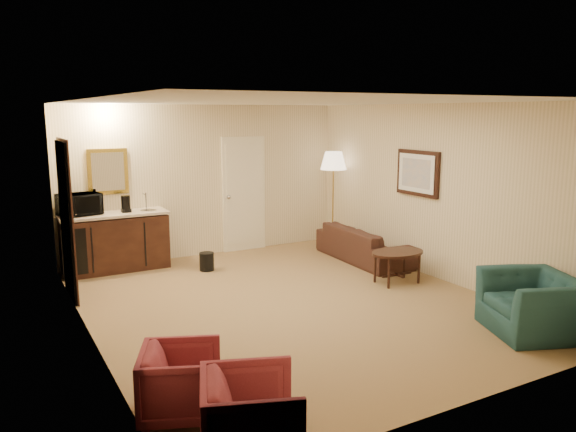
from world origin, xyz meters
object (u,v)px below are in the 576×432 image
wetbar_cabinet (115,242)px  waste_bin (207,262)px  rose_chair_far (251,413)px  microwave (79,202)px  sofa (364,238)px  coffee_table (397,267)px  coffee_maker (126,204)px  teal_armchair (533,295)px  rose_chair_near (181,379)px  floor_lamp (333,200)px

wetbar_cabinet → waste_bin: wetbar_cabinet is taller
rose_chair_far → microwave: 5.65m
sofa → microwave: size_ratio=3.22×
rose_chair_far → coffee_table: (3.70, 2.82, -0.12)m
wetbar_cabinet → coffee_maker: size_ratio=6.17×
coffee_table → waste_bin: (-2.20, 1.98, -0.10)m
teal_armchair → rose_chair_near: 4.06m
rose_chair_far → floor_lamp: floor_lamp is taller
rose_chair_near → coffee_table: (3.95, 2.02, -0.09)m
coffee_maker → waste_bin: bearing=-37.0°
waste_bin → microwave: 2.15m
rose_chair_near → microwave: size_ratio=1.09×
rose_chair_near → floor_lamp: bearing=-22.2°
floor_lamp → waste_bin: bearing=-172.7°
coffee_table → floor_lamp: 2.44m
sofa → teal_armchair: bearing=178.3°
sofa → rose_chair_near: sofa is taller
wetbar_cabinet → teal_armchair: bearing=-54.2°
wetbar_cabinet → coffee_maker: 0.62m
rose_chair_near → waste_bin: 4.37m
teal_armchair → waste_bin: teal_armchair is taller
coffee_table → sofa: bearing=74.7°
sofa → coffee_maker: (-3.61, 1.41, 0.67)m
rose_chair_near → waste_bin: (1.75, 4.00, -0.18)m
rose_chair_near → coffee_maker: 4.81m
teal_armchair → rose_chair_near: size_ratio=1.57×
rose_chair_near → waste_bin: rose_chair_near is taller
rose_chair_far → waste_bin: bearing=3.2°
coffee_table → floor_lamp: (0.40, 2.31, 0.65)m
rose_chair_far → coffee_maker: (0.44, 5.51, 0.70)m
rose_chair_near → rose_chair_far: size_ratio=0.92×
waste_bin → coffee_table: bearing=-41.9°
floor_lamp → rose_chair_far: bearing=-128.6°
rose_chair_far → coffee_maker: bearing=15.9°
microwave → waste_bin: bearing=-36.5°
coffee_table → rose_chair_near: bearing=-152.9°
wetbar_cabinet → coffee_maker: bearing=-4.1°
rose_chair_far → coffee_maker: 5.57m
wetbar_cabinet → sofa: bearing=-20.5°
sofa → microwave: bearing=73.1°
sofa → teal_armchair: size_ratio=1.88×
teal_armchair → waste_bin: bearing=-129.9°
rose_chair_far → sofa: bearing=-24.2°
coffee_table → microwave: size_ratio=1.39×
wetbar_cabinet → waste_bin: (1.25, -0.72, -0.32)m
coffee_table → microwave: 4.90m
waste_bin → floor_lamp: bearing=7.3°
wetbar_cabinet → waste_bin: 1.47m
rose_chair_far → microwave: microwave is taller
rose_chair_far → coffee_maker: size_ratio=2.68×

